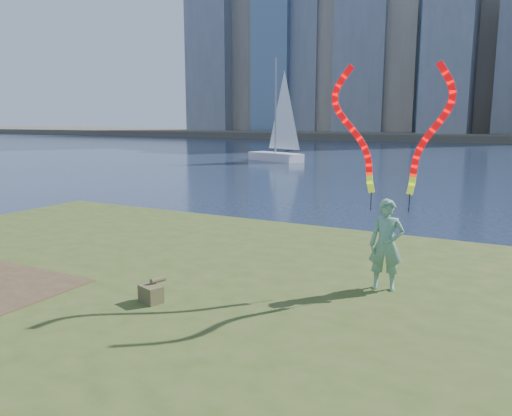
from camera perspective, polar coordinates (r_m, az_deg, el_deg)
The scene contains 6 objects.
ground at distance 10.09m, azimuth -8.11°, elevation -10.39°, with size 320.00×320.00×0.00m, color #17233A.
grassy_knoll at distance 8.37m, azimuth -17.73°, elevation -12.70°, with size 20.00×18.00×0.80m.
far_shore at distance 102.78m, azimuth 25.27°, elevation 7.47°, with size 320.00×40.00×1.20m, color #4D4838.
woman_with_ribbons at distance 8.15m, azimuth 14.95°, elevation 0.81°, with size 1.96×0.50×3.88m.
canvas_bag at distance 7.77m, azimuth -11.87°, elevation -9.47°, with size 0.41×0.46×0.34m.
sailboat at distance 43.04m, azimuth 2.50°, elevation 7.36°, with size 5.65×3.72×8.70m.
Camera 1 is at (5.66, -7.59, 3.51)m, focal length 35.00 mm.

